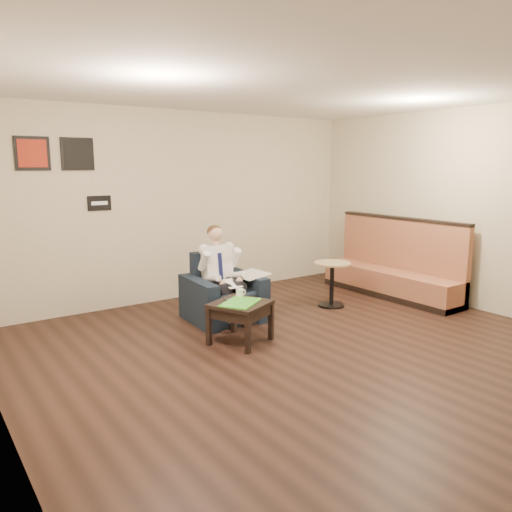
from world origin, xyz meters
TOP-DOWN VIEW (x-y plane):
  - ground at (0.00, 0.00)m, footprint 6.00×6.00m
  - wall_back at (0.00, 3.00)m, footprint 6.00×0.02m
  - wall_right at (3.00, 0.00)m, footprint 0.02×6.00m
  - ceiling at (0.00, 0.00)m, footprint 6.00×6.00m
  - seating_sign at (-1.30, 2.98)m, footprint 0.32×0.02m
  - art_print_left at (-2.10, 2.98)m, footprint 0.42×0.03m
  - art_print_right at (-1.55, 2.98)m, footprint 0.42×0.03m
  - armchair at (-0.18, 1.63)m, footprint 0.95×0.95m
  - seated_man at (-0.18, 1.52)m, footprint 0.62×0.88m
  - lap_papers at (-0.19, 1.43)m, footprint 0.20×0.28m
  - newspaper at (0.18, 1.52)m, footprint 0.38×0.47m
  - side_table at (-0.47, 0.80)m, footprint 0.77×0.77m
  - green_folder at (-0.49, 0.76)m, footprint 0.58×0.54m
  - coffee_mug at (-0.35, 0.99)m, footprint 0.11×0.11m
  - smartphone at (-0.49, 0.97)m, footprint 0.16×0.11m
  - banquette at (2.59, 1.18)m, footprint 0.56×2.34m
  - cafe_table at (1.44, 1.29)m, footprint 0.69×0.69m

SIDE VIEW (x-z plane):
  - ground at x=0.00m, z-range 0.00..0.00m
  - side_table at x=-0.47m, z-range 0.00..0.47m
  - cafe_table at x=1.44m, z-range 0.00..0.64m
  - armchair at x=-0.18m, z-range 0.00..0.86m
  - smartphone at x=-0.49m, z-range 0.47..0.48m
  - green_folder at x=-0.49m, z-range 0.47..0.49m
  - coffee_mug at x=-0.35m, z-range 0.47..0.57m
  - lap_papers at x=-0.19m, z-range 0.53..0.53m
  - newspaper at x=0.18m, z-range 0.58..0.59m
  - seated_man at x=-0.18m, z-range 0.00..1.18m
  - banquette at x=2.59m, z-range 0.00..1.20m
  - wall_back at x=0.00m, z-range 0.00..2.80m
  - wall_right at x=3.00m, z-range 0.00..2.80m
  - seating_sign at x=-1.30m, z-range 1.40..1.60m
  - art_print_left at x=-2.10m, z-range 1.94..2.36m
  - art_print_right at x=-1.55m, z-range 1.94..2.36m
  - ceiling at x=0.00m, z-range 2.79..2.81m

